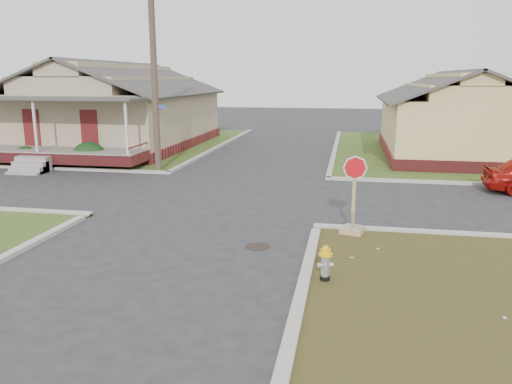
# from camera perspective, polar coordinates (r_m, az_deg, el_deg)

# --- Properties ---
(ground) EXTENTS (120.00, 120.00, 0.00)m
(ground) POSITION_cam_1_polar(r_m,az_deg,el_deg) (13.97, -8.37, -4.99)
(ground) COLOR #29292B
(ground) RESTS_ON ground
(verge_far_left) EXTENTS (19.00, 19.00, 0.05)m
(verge_far_left) POSITION_cam_1_polar(r_m,az_deg,el_deg) (35.42, -19.00, 5.37)
(verge_far_left) COLOR #304C1B
(verge_far_left) RESTS_ON ground
(curbs) EXTENTS (80.00, 40.00, 0.12)m
(curbs) POSITION_cam_1_polar(r_m,az_deg,el_deg) (18.59, -3.40, -0.35)
(curbs) COLOR #AFAA9E
(curbs) RESTS_ON ground
(manhole) EXTENTS (0.64, 0.64, 0.01)m
(manhole) POSITION_cam_1_polar(r_m,az_deg,el_deg) (12.97, 0.20, -6.24)
(manhole) COLOR black
(manhole) RESTS_ON ground
(corner_house) EXTENTS (10.10, 15.50, 5.30)m
(corner_house) POSITION_cam_1_polar(r_m,az_deg,el_deg) (32.65, -15.78, 8.98)
(corner_house) COLOR maroon
(corner_house) RESTS_ON ground
(side_house_yellow) EXTENTS (7.60, 11.60, 4.70)m
(side_house_yellow) POSITION_cam_1_polar(r_m,az_deg,el_deg) (29.65, 21.69, 8.03)
(side_house_yellow) COLOR maroon
(side_house_yellow) RESTS_ON ground
(utility_pole) EXTENTS (1.80, 0.28, 9.00)m
(utility_pole) POSITION_cam_1_polar(r_m,az_deg,el_deg) (23.11, -11.58, 13.67)
(utility_pole) COLOR #49382A
(utility_pole) RESTS_ON ground
(fire_hydrant) EXTENTS (0.29, 0.29, 0.78)m
(fire_hydrant) POSITION_cam_1_polar(r_m,az_deg,el_deg) (10.76, 7.94, -7.83)
(fire_hydrant) COLOR black
(fire_hydrant) RESTS_ON ground
(stop_sign) EXTENTS (0.62, 0.60, 2.17)m
(stop_sign) POSITION_cam_1_polar(r_m,az_deg,el_deg) (14.06, 11.02, -2.77)
(stop_sign) COLOR tan
(stop_sign) RESTS_ON ground
(hedge_left) EXTENTS (1.27, 1.04, 0.97)m
(hedge_left) POSITION_cam_1_polar(r_m,az_deg,el_deg) (27.28, -24.79, 3.89)
(hedge_left) COLOR #133514
(hedge_left) RESTS_ON verge_far_left
(hedge_right) EXTENTS (1.52, 1.24, 1.16)m
(hedge_right) POSITION_cam_1_polar(r_m,az_deg,el_deg) (25.56, -18.52, 4.09)
(hedge_right) COLOR #133514
(hedge_right) RESTS_ON verge_far_left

